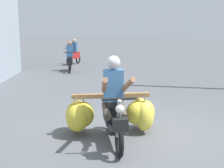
# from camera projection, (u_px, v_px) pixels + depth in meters

# --- Properties ---
(ground_plane) EXTENTS (120.00, 120.00, 0.00)m
(ground_plane) POSITION_uv_depth(u_px,v_px,m) (143.00, 137.00, 5.81)
(ground_plane) COLOR #56595E
(motorbike_main_loaded) EXTENTS (1.84, 1.92, 1.58)m
(motorbike_main_loaded) POSITION_uv_depth(u_px,v_px,m) (112.00, 112.00, 5.85)
(motorbike_main_loaded) COLOR black
(motorbike_main_loaded) RESTS_ON ground
(motorbike_distant_ahead_left) EXTENTS (0.50, 1.62, 1.40)m
(motorbike_distant_ahead_left) POSITION_uv_depth(u_px,v_px,m) (70.00, 59.00, 14.21)
(motorbike_distant_ahead_left) COLOR black
(motorbike_distant_ahead_left) RESTS_ON ground
(motorbike_distant_ahead_right) EXTENTS (0.76, 1.53, 1.40)m
(motorbike_distant_ahead_right) POSITION_uv_depth(u_px,v_px,m) (74.00, 54.00, 16.75)
(motorbike_distant_ahead_right) COLOR black
(motorbike_distant_ahead_right) RESTS_ON ground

